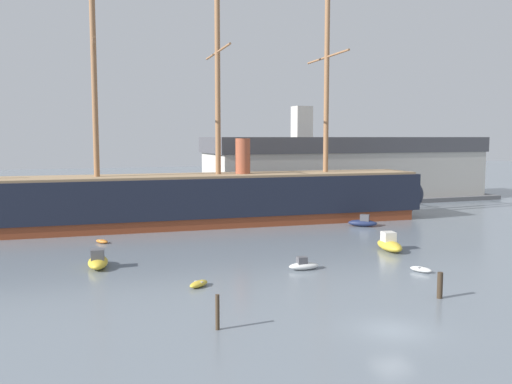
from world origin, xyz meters
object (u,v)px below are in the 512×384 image
object	(u,v)px
motorboat_alongside_stern	(363,222)
dinghy_far_left	(6,222)
dinghy_foreground_left	(199,284)
mooring_piling_left_pair	(217,312)
dinghy_alongside_bow	(102,241)
sailboat_distant_centre	(202,204)
tall_ship	(218,198)
mooring_piling_nearest	(440,285)
motorboat_near_centre	(304,265)
dockside_warehouse_right	(346,169)
motorboat_mid_right	(389,244)
dinghy_foreground_right	(421,269)
motorboat_far_right	(375,205)
motorboat_mid_left	(98,261)

from	to	relation	value
motorboat_alongside_stern	dinghy_far_left	xyz separation A→B (m)	(-47.43, 19.40, -0.28)
dinghy_foreground_left	mooring_piling_left_pair	world-z (taller)	mooring_piling_left_pair
dinghy_alongside_bow	mooring_piling_left_pair	bearing A→B (deg)	-81.22
motorboat_alongside_stern	dinghy_far_left	distance (m)	51.24
dinghy_alongside_bow	sailboat_distant_centre	world-z (taller)	sailboat_distant_centre
tall_ship	mooring_piling_nearest	distance (m)	41.27
dinghy_far_left	mooring_piling_nearest	world-z (taller)	mooring_piling_nearest
dinghy_far_left	tall_ship	bearing A→B (deg)	-20.40
motorboat_near_centre	dockside_warehouse_right	bearing A→B (deg)	57.36
tall_ship	motorboat_near_centre	xyz separation A→B (m)	(0.26, -28.73, -3.37)
sailboat_distant_centre	mooring_piling_nearest	bearing A→B (deg)	-86.34
tall_ship	dockside_warehouse_right	bearing A→B (deg)	32.92
motorboat_mid_right	motorboat_alongside_stern	xyz separation A→B (m)	(5.73, 15.30, -0.12)
dinghy_foreground_right	sailboat_distant_centre	size ratio (longest dim) A/B	0.36
tall_ship	motorboat_alongside_stern	distance (m)	20.70
dinghy_foreground_right	motorboat_far_right	size ratio (longest dim) A/B	0.47
tall_ship	motorboat_far_right	world-z (taller)	tall_ship
tall_ship	motorboat_mid_left	distance (m)	28.18
motorboat_far_right	mooring_piling_left_pair	distance (m)	63.95
dinghy_far_left	dockside_warehouse_right	world-z (taller)	dockside_warehouse_right
dinghy_foreground_right	mooring_piling_nearest	xyz separation A→B (m)	(-3.76, -7.45, 0.77)
dinghy_foreground_left	dinghy_foreground_right	size ratio (longest dim) A/B	0.97
dinghy_alongside_bow	motorboat_far_right	bearing A→B (deg)	18.56
motorboat_alongside_stern	mooring_piling_left_pair	size ratio (longest dim) A/B	1.80
tall_ship	motorboat_near_centre	world-z (taller)	tall_ship
sailboat_distant_centre	tall_ship	bearing A→B (deg)	-97.25
dinghy_foreground_left	dinghy_foreground_right	xyz separation A→B (m)	(20.64, -2.01, -0.00)
tall_ship	motorboat_mid_left	xyz separation A→B (m)	(-18.01, -21.45, -3.15)
motorboat_mid_right	dockside_warehouse_right	size ratio (longest dim) A/B	0.09
motorboat_mid_right	dinghy_far_left	bearing A→B (deg)	140.24
motorboat_mid_right	motorboat_far_right	size ratio (longest dim) A/B	1.03
motorboat_alongside_stern	mooring_piling_nearest	xyz separation A→B (m)	(-12.15, -32.04, 0.44)
motorboat_alongside_stern	mooring_piling_left_pair	world-z (taller)	mooring_piling_left_pair
motorboat_mid_right	sailboat_distant_centre	distance (m)	44.90
dinghy_foreground_left	mooring_piling_nearest	distance (m)	19.36
dinghy_far_left	mooring_piling_left_pair	distance (m)	55.11
mooring_piling_nearest	mooring_piling_left_pair	size ratio (longest dim) A/B	0.88
dinghy_foreground_right	dinghy_far_left	distance (m)	58.81
motorboat_far_right	dockside_warehouse_right	distance (m)	15.03
motorboat_alongside_stern	mooring_piling_left_pair	bearing A→B (deg)	-132.57
dinghy_foreground_right	mooring_piling_nearest	world-z (taller)	mooring_piling_nearest
motorboat_near_centre	mooring_piling_nearest	distance (m)	13.45
motorboat_far_right	mooring_piling_left_pair	world-z (taller)	mooring_piling_left_pair
dinghy_foreground_right	dinghy_far_left	size ratio (longest dim) A/B	0.85
motorboat_near_centre	mooring_piling_left_pair	xyz separation A→B (m)	(-12.02, -12.89, 0.73)
dinghy_foreground_left	dockside_warehouse_right	distance (m)	67.23
dinghy_foreground_right	dinghy_alongside_bow	xyz separation A→B (m)	(-26.94, 24.28, -0.03)
motorboat_alongside_stern	motorboat_far_right	world-z (taller)	motorboat_far_right
motorboat_near_centre	mooring_piling_left_pair	bearing A→B (deg)	-132.99
dinghy_far_left	mooring_piling_nearest	bearing A→B (deg)	-55.56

